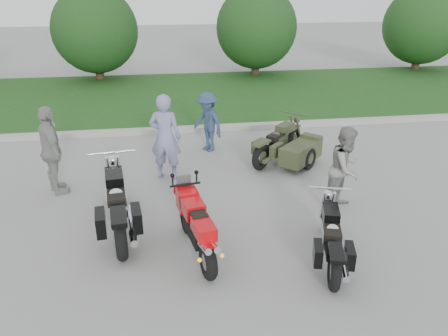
{
  "coord_description": "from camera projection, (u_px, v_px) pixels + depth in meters",
  "views": [
    {
      "loc": [
        -0.46,
        -6.4,
        4.17
      ],
      "look_at": [
        0.7,
        1.31,
        0.8
      ],
      "focal_mm": 35.0,
      "sensor_mm": 36.0,
      "label": 1
    }
  ],
  "objects": [
    {
      "name": "tree_mid_right",
      "position": [
        256.0,
        28.0,
        19.45
      ],
      "size": [
        3.6,
        3.6,
        4.0
      ],
      "color": "#3F2B1C",
      "rests_on": "ground"
    },
    {
      "name": "sportbike_red",
      "position": [
        196.0,
        226.0,
        6.99
      ],
      "size": [
        0.57,
        1.95,
        0.93
      ],
      "rotation": [
        0.0,
        0.0,
        0.17
      ],
      "color": "black",
      "rests_on": "ground"
    },
    {
      "name": "person_back",
      "position": [
        51.0,
        151.0,
        8.95
      ],
      "size": [
        0.89,
        1.19,
        1.88
      ],
      "primitive_type": "imported",
      "rotation": [
        0.0,
        0.0,
        2.02
      ],
      "color": "#969691",
      "rests_on": "ground"
    },
    {
      "name": "cruiser_right",
      "position": [
        331.0,
        241.0,
        6.84
      ],
      "size": [
        0.7,
        2.01,
        0.79
      ],
      "rotation": [
        0.0,
        0.0,
        -0.28
      ],
      "color": "black",
      "rests_on": "ground"
    },
    {
      "name": "grass_strip",
      "position": [
        172.0,
        96.0,
        16.71
      ],
      "size": [
        60.0,
        8.0,
        0.14
      ],
      "primitive_type": "cube",
      "color": "#275E20",
      "rests_on": "ground"
    },
    {
      "name": "person_stripe",
      "position": [
        165.0,
        137.0,
        9.63
      ],
      "size": [
        0.82,
        0.66,
        1.95
      ],
      "primitive_type": "imported",
      "rotation": [
        0.0,
        0.0,
        2.84
      ],
      "color": "#8081AE",
      "rests_on": "ground"
    },
    {
      "name": "cruiser_sidecar",
      "position": [
        291.0,
        149.0,
        10.56
      ],
      "size": [
        1.9,
        2.0,
        0.86
      ],
      "rotation": [
        0.0,
        0.0,
        -0.79
      ],
      "color": "black",
      "rests_on": "ground"
    },
    {
      "name": "tree_mid_left",
      "position": [
        95.0,
        30.0,
        18.49
      ],
      "size": [
        3.6,
        3.6,
        4.0
      ],
      "color": "#3F2B1C",
      "rests_on": "ground"
    },
    {
      "name": "person_denim",
      "position": [
        208.0,
        122.0,
        11.3
      ],
      "size": [
        1.05,
        1.16,
        1.56
      ],
      "primitive_type": "imported",
      "rotation": [
        0.0,
        0.0,
        -0.97
      ],
      "color": "navy",
      "rests_on": "ground"
    },
    {
      "name": "person_grey",
      "position": [
        345.0,
        168.0,
        8.39
      ],
      "size": [
        1.02,
        1.0,
        1.66
      ],
      "primitive_type": "imported",
      "rotation": [
        0.0,
        0.0,
        0.71
      ],
      "color": "gray",
      "rests_on": "ground"
    },
    {
      "name": "curb",
      "position": [
        177.0,
        130.0,
        12.94
      ],
      "size": [
        60.0,
        0.3,
        0.15
      ],
      "primitive_type": "cube",
      "color": "#A5A29B",
      "rests_on": "ground"
    },
    {
      "name": "tree_far_right",
      "position": [
        422.0,
        25.0,
        20.55
      ],
      "size": [
        3.6,
        3.6,
        4.0
      ],
      "color": "#3F2B1C",
      "rests_on": "ground"
    },
    {
      "name": "ground",
      "position": [
        195.0,
        243.0,
        7.52
      ],
      "size": [
        80.0,
        80.0,
        0.0
      ],
      "primitive_type": "plane",
      "color": "gray",
      "rests_on": "ground"
    },
    {
      "name": "cruiser_left",
      "position": [
        118.0,
        208.0,
        7.63
      ],
      "size": [
        0.6,
        2.57,
        0.99
      ],
      "rotation": [
        0.0,
        0.0,
        0.12
      ],
      "color": "black",
      "rests_on": "ground"
    }
  ]
}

